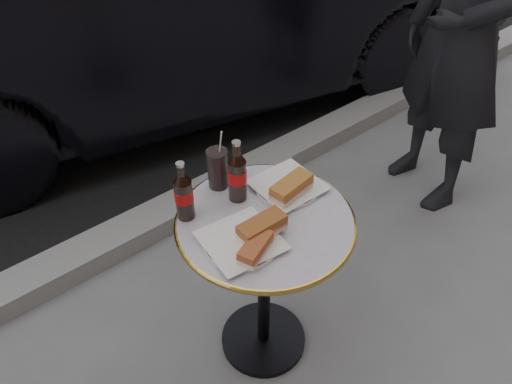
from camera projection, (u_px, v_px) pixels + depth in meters
ground at (263, 340)px, 2.17m from camera, size 80.00×80.00×0.00m
curb at (155, 221)px, 2.66m from camera, size 40.00×0.20×0.12m
bistro_table at (264, 287)px, 1.93m from camera, size 0.62×0.62×0.73m
plate_left at (241, 242)px, 1.60m from camera, size 0.31×0.31×0.01m
plate_right at (287, 186)px, 1.81m from camera, size 0.28×0.28×0.01m
sandwich_left_a at (255, 249)px, 1.54m from camera, size 0.15×0.11×0.05m
sandwich_left_b at (262, 228)px, 1.60m from camera, size 0.16×0.08×0.06m
sandwich_right at (291, 188)px, 1.75m from camera, size 0.17×0.10×0.06m
cola_bottle_left at (183, 191)px, 1.63m from camera, size 0.09×0.09×0.23m
cola_bottle_right at (237, 171)px, 1.70m from camera, size 0.09×0.09×0.24m
cola_glass at (218, 168)px, 1.78m from camera, size 0.10×0.10×0.16m
pedestrian at (465, 35)px, 2.35m from camera, size 0.59×0.76×1.86m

